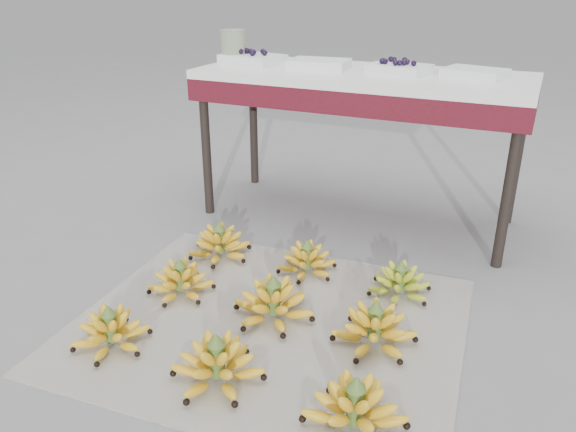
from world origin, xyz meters
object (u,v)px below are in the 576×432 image
at_px(bunch_front_center, 218,365).
at_px(tray_left, 319,64).
at_px(glass_jar, 233,46).
at_px(bunch_back_left, 220,245).
at_px(bunch_back_center, 307,261).
at_px(tray_far_left, 252,59).
at_px(newspaper_mat, 270,323).
at_px(bunch_mid_center, 274,303).
at_px(tray_far_right, 475,73).
at_px(bunch_front_left, 111,332).
at_px(bunch_mid_left, 181,281).
at_px(bunch_back_right, 400,283).
at_px(tray_right, 399,68).
at_px(vendor_table, 362,90).
at_px(bunch_mid_right, 375,329).
at_px(bunch_front_right, 355,411).

distance_m(bunch_front_center, tray_left, 1.46).
bearing_deg(glass_jar, tray_left, -1.19).
distance_m(bunch_front_center, bunch_back_left, 0.78).
relative_size(bunch_back_center, tray_far_left, 0.92).
xyz_separation_m(newspaper_mat, bunch_mid_center, (0.00, 0.03, 0.06)).
distance_m(bunch_mid_center, tray_far_right, 1.25).
xyz_separation_m(bunch_back_left, tray_far_right, (0.84, 0.66, 0.65)).
distance_m(bunch_front_left, bunch_mid_left, 0.35).
distance_m(bunch_back_right, glass_jar, 1.38).
xyz_separation_m(bunch_front_center, tray_far_left, (-0.55, 1.29, 0.65)).
relative_size(bunch_front_left, bunch_back_left, 0.94).
height_order(tray_right, glass_jar, glass_jar).
distance_m(bunch_back_right, tray_left, 1.06).
xyz_separation_m(tray_right, tray_far_right, (0.31, 0.02, -0.00)).
bearing_deg(vendor_table, bunch_back_center, -89.87).
bearing_deg(bunch_mid_right, tray_left, 102.57).
bearing_deg(bunch_back_right, newspaper_mat, -154.38).
relative_size(bunch_mid_center, bunch_mid_right, 0.83).
height_order(bunch_front_left, bunch_back_right, bunch_front_left).
xyz_separation_m(bunch_front_right, tray_left, (-0.63, 1.30, 0.65)).
distance_m(bunch_front_center, bunch_mid_center, 0.35).
bearing_deg(newspaper_mat, tray_far_left, 119.79).
height_order(bunch_back_center, tray_far_left, tray_far_left).
bearing_deg(bunch_front_right, bunch_front_left, 176.62).
relative_size(bunch_front_right, bunch_mid_center, 1.00).
xyz_separation_m(bunch_front_center, tray_far_right, (0.45, 1.33, 0.65)).
relative_size(bunch_mid_right, tray_far_left, 1.10).
distance_m(bunch_mid_right, glass_jar, 1.55).
relative_size(bunch_front_center, tray_right, 1.13).
bearing_deg(tray_right, vendor_table, -177.38).
distance_m(bunch_mid_left, bunch_back_right, 0.79).
distance_m(bunch_back_center, tray_right, 0.92).
relative_size(newspaper_mat, tray_far_right, 4.63).
height_order(bunch_front_right, bunch_mid_center, bunch_mid_center).
distance_m(newspaper_mat, tray_right, 1.22).
relative_size(bunch_mid_left, vendor_table, 0.21).
bearing_deg(tray_left, bunch_front_right, -64.30).
bearing_deg(tray_far_right, bunch_back_right, -98.09).
bearing_deg(tray_far_right, bunch_front_right, -91.54).
height_order(bunch_front_center, bunch_back_right, bunch_front_center).
bearing_deg(bunch_mid_left, tray_right, 42.17).
distance_m(vendor_table, tray_right, 0.19).
bearing_deg(newspaper_mat, vendor_table, 91.25).
bearing_deg(bunch_mid_left, bunch_back_right, 3.91).
relative_size(bunch_front_center, bunch_back_right, 1.06).
bearing_deg(tray_far_right, glass_jar, -178.36).
distance_m(bunch_front_left, bunch_mid_right, 0.82).
bearing_deg(bunch_mid_center, glass_jar, 126.06).
xyz_separation_m(vendor_table, tray_left, (-0.20, -0.02, 0.10)).
distance_m(bunch_mid_left, tray_left, 1.15).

